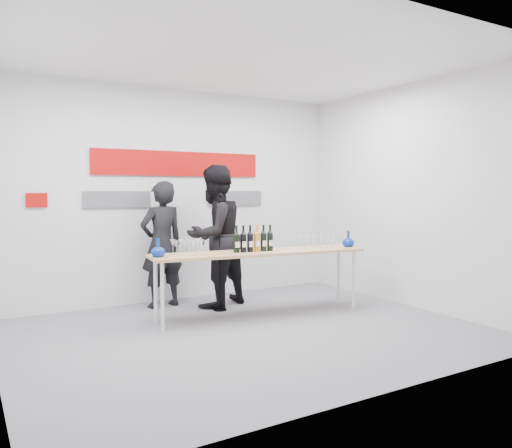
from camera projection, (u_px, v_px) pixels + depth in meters
name	position (u px, v px, depth m)	size (l,w,h in m)	color
ground	(249.00, 332.00, 5.55)	(5.00, 5.00, 0.00)	slate
back_wall	(180.00, 195.00, 7.16)	(5.00, 0.04, 3.00)	silver
signage	(176.00, 174.00, 7.09)	(3.38, 0.02, 0.79)	#A80907
tasting_table	(260.00, 256.00, 6.20)	(2.77, 0.89, 0.82)	tan
wine_bottles	(254.00, 238.00, 6.14)	(0.53, 0.14, 0.33)	black
decanter_left	(158.00, 248.00, 5.66)	(0.16, 0.16, 0.21)	navy
decanter_right	(348.00, 239.00, 6.67)	(0.16, 0.16, 0.21)	navy
glasses_left	(187.00, 247.00, 5.82)	(0.38, 0.26, 0.18)	silver
glasses_right	(316.00, 241.00, 6.50)	(0.46, 0.27, 0.18)	silver
presenter_left	(162.00, 244.00, 6.69)	(0.62, 0.41, 1.69)	black
presenter_right	(215.00, 236.00, 6.72)	(0.93, 0.72, 1.91)	black
mic_stand	(220.00, 275.00, 6.51)	(0.18, 0.18, 1.54)	black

